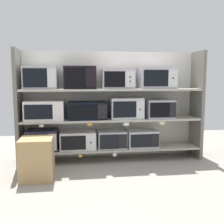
{
  "coord_description": "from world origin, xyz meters",
  "views": [
    {
      "loc": [
        -0.55,
        -4.0,
        1.28
      ],
      "look_at": [
        0.0,
        0.0,
        0.76
      ],
      "focal_mm": 42.11,
      "sensor_mm": 36.0,
      "label": 1
    }
  ],
  "objects_px": {
    "microwave_2": "(112,139)",
    "microwave_10": "(118,79)",
    "microwave_8": "(41,78)",
    "microwave_6": "(126,108)",
    "microwave_3": "(142,138)",
    "microwave_1": "(78,140)",
    "microwave_4": "(45,110)",
    "microwave_0": "(42,140)",
    "microwave_7": "(159,108)",
    "microwave_11": "(157,78)",
    "microwave_5": "(87,110)",
    "microwave_9": "(80,78)",
    "shipping_carton": "(37,158)"
  },
  "relations": [
    {
      "from": "microwave_2",
      "to": "microwave_10",
      "type": "height_order",
      "value": "microwave_10"
    },
    {
      "from": "microwave_8",
      "to": "microwave_6",
      "type": "bearing_deg",
      "value": 0.01
    },
    {
      "from": "microwave_3",
      "to": "microwave_6",
      "type": "bearing_deg",
      "value": 179.96
    },
    {
      "from": "microwave_3",
      "to": "microwave_1",
      "type": "bearing_deg",
      "value": 180.0
    },
    {
      "from": "microwave_1",
      "to": "microwave_3",
      "type": "relative_size",
      "value": 1.14
    },
    {
      "from": "microwave_3",
      "to": "microwave_4",
      "type": "distance_m",
      "value": 1.57
    },
    {
      "from": "microwave_0",
      "to": "microwave_8",
      "type": "distance_m",
      "value": 0.93
    },
    {
      "from": "microwave_7",
      "to": "microwave_10",
      "type": "bearing_deg",
      "value": -180.0
    },
    {
      "from": "microwave_10",
      "to": "microwave_8",
      "type": "bearing_deg",
      "value": -180.0
    },
    {
      "from": "microwave_3",
      "to": "microwave_4",
      "type": "height_order",
      "value": "microwave_4"
    },
    {
      "from": "microwave_3",
      "to": "microwave_7",
      "type": "distance_m",
      "value": 0.54
    },
    {
      "from": "microwave_1",
      "to": "microwave_3",
      "type": "height_order",
      "value": "microwave_1"
    },
    {
      "from": "microwave_2",
      "to": "microwave_11",
      "type": "height_order",
      "value": "microwave_11"
    },
    {
      "from": "microwave_4",
      "to": "microwave_8",
      "type": "bearing_deg",
      "value": -179.5
    },
    {
      "from": "microwave_5",
      "to": "microwave_11",
      "type": "distance_m",
      "value": 1.19
    },
    {
      "from": "microwave_5",
      "to": "microwave_7",
      "type": "bearing_deg",
      "value": -0.01
    },
    {
      "from": "microwave_9",
      "to": "shipping_carton",
      "type": "xyz_separation_m",
      "value": [
        -0.57,
        -0.66,
        -1.02
      ]
    },
    {
      "from": "microwave_2",
      "to": "microwave_9",
      "type": "distance_m",
      "value": 1.07
    },
    {
      "from": "microwave_7",
      "to": "microwave_3",
      "type": "bearing_deg",
      "value": -179.99
    },
    {
      "from": "microwave_0",
      "to": "microwave_4",
      "type": "distance_m",
      "value": 0.45
    },
    {
      "from": "microwave_7",
      "to": "microwave_9",
      "type": "distance_m",
      "value": 1.33
    },
    {
      "from": "microwave_0",
      "to": "microwave_8",
      "type": "relative_size",
      "value": 0.97
    },
    {
      "from": "microwave_4",
      "to": "microwave_9",
      "type": "bearing_deg",
      "value": -0.04
    },
    {
      "from": "microwave_4",
      "to": "microwave_3",
      "type": "bearing_deg",
      "value": -0.01
    },
    {
      "from": "microwave_11",
      "to": "microwave_6",
      "type": "bearing_deg",
      "value": 179.99
    },
    {
      "from": "microwave_6",
      "to": "microwave_11",
      "type": "xyz_separation_m",
      "value": [
        0.49,
        -0.0,
        0.46
      ]
    },
    {
      "from": "microwave_6",
      "to": "shipping_carton",
      "type": "relative_size",
      "value": 0.94
    },
    {
      "from": "microwave_7",
      "to": "microwave_10",
      "type": "height_order",
      "value": "microwave_10"
    },
    {
      "from": "microwave_5",
      "to": "shipping_carton",
      "type": "bearing_deg",
      "value": -135.62
    },
    {
      "from": "microwave_1",
      "to": "shipping_carton",
      "type": "xyz_separation_m",
      "value": [
        -0.53,
        -0.66,
        -0.06
      ]
    },
    {
      "from": "microwave_2",
      "to": "microwave_8",
      "type": "bearing_deg",
      "value": 180.0
    },
    {
      "from": "microwave_2",
      "to": "microwave_8",
      "type": "xyz_separation_m",
      "value": [
        -1.05,
        0.0,
        0.95
      ]
    },
    {
      "from": "microwave_2",
      "to": "microwave_4",
      "type": "relative_size",
      "value": 0.77
    },
    {
      "from": "microwave_6",
      "to": "microwave_9",
      "type": "height_order",
      "value": "microwave_9"
    },
    {
      "from": "microwave_4",
      "to": "microwave_7",
      "type": "xyz_separation_m",
      "value": [
        1.77,
        -0.0,
        -0.0
      ]
    },
    {
      "from": "microwave_2",
      "to": "shipping_carton",
      "type": "height_order",
      "value": "shipping_carton"
    },
    {
      "from": "microwave_9",
      "to": "microwave_8",
      "type": "bearing_deg",
      "value": -179.99
    },
    {
      "from": "microwave_11",
      "to": "microwave_1",
      "type": "bearing_deg",
      "value": -180.0
    },
    {
      "from": "microwave_2",
      "to": "microwave_9",
      "type": "bearing_deg",
      "value": 179.99
    },
    {
      "from": "microwave_2",
      "to": "shipping_carton",
      "type": "xyz_separation_m",
      "value": [
        -1.05,
        -0.66,
        -0.07
      ]
    },
    {
      "from": "microwave_4",
      "to": "microwave_9",
      "type": "xyz_separation_m",
      "value": [
        0.53,
        -0.0,
        0.49
      ]
    },
    {
      "from": "shipping_carton",
      "to": "microwave_1",
      "type": "bearing_deg",
      "value": 51.52
    },
    {
      "from": "microwave_10",
      "to": "microwave_5",
      "type": "bearing_deg",
      "value": 179.98
    },
    {
      "from": "microwave_7",
      "to": "microwave_9",
      "type": "relative_size",
      "value": 0.92
    },
    {
      "from": "microwave_8",
      "to": "microwave_1",
      "type": "bearing_deg",
      "value": 0.01
    },
    {
      "from": "microwave_4",
      "to": "microwave_9",
      "type": "relative_size",
      "value": 1.2
    },
    {
      "from": "microwave_0",
      "to": "microwave_11",
      "type": "distance_m",
      "value": 2.0
    },
    {
      "from": "microwave_2",
      "to": "microwave_4",
      "type": "distance_m",
      "value": 1.11
    },
    {
      "from": "microwave_8",
      "to": "microwave_11",
      "type": "distance_m",
      "value": 1.77
    },
    {
      "from": "microwave_0",
      "to": "microwave_2",
      "type": "bearing_deg",
      "value": -0.01
    }
  ]
}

